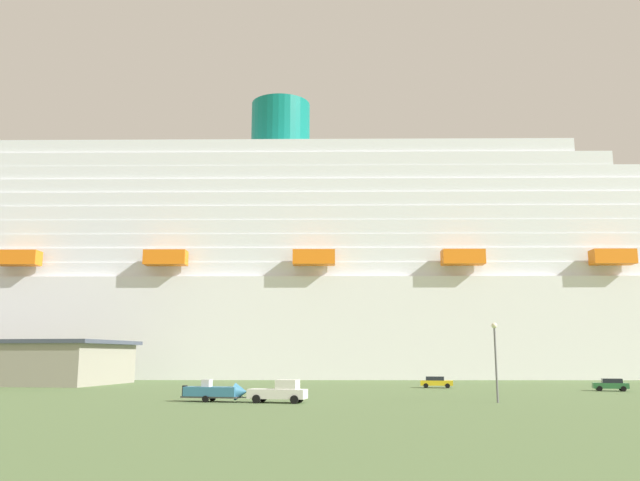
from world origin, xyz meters
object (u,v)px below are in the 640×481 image
object	(u,v)px
parked_car_green_wagon	(611,384)
parked_car_yellow_taxi	(436,382)
street_lamp	(495,350)
pickup_truck	(280,392)
small_boat_on_trailer	(218,392)
cruise_ship	(433,287)

from	to	relation	value
parked_car_green_wagon	parked_car_yellow_taxi	distance (m)	22.54
parked_car_green_wagon	parked_car_yellow_taxi	bearing A→B (deg)	164.27
street_lamp	parked_car_green_wagon	world-z (taller)	street_lamp
street_lamp	pickup_truck	bearing A→B (deg)	-173.77
small_boat_on_trailer	pickup_truck	bearing A→B (deg)	-6.95
street_lamp	parked_car_yellow_taxi	world-z (taller)	street_lamp
parked_car_yellow_taxi	pickup_truck	bearing A→B (deg)	-119.14
parked_car_green_wagon	pickup_truck	bearing A→B (deg)	-147.41
small_boat_on_trailer	cruise_ship	bearing A→B (deg)	70.77
cruise_ship	street_lamp	world-z (taller)	cruise_ship
street_lamp	parked_car_green_wagon	size ratio (longest dim) A/B	1.71
pickup_truck	small_boat_on_trailer	xyz separation A→B (m)	(-6.32, 0.77, -0.08)
cruise_ship	parked_car_green_wagon	size ratio (longest dim) A/B	64.30
cruise_ship	small_boat_on_trailer	bearing A→B (deg)	-109.23
small_boat_on_trailer	parked_car_yellow_taxi	world-z (taller)	small_boat_on_trailer
cruise_ship	parked_car_yellow_taxi	xyz separation A→B (m)	(-3.59, -47.75, -18.40)
street_lamp	parked_car_green_wagon	xyz separation A→B (m)	(18.08, 22.65, -4.20)
pickup_truck	parked_car_yellow_taxi	xyz separation A→B (m)	(17.30, 31.04, -0.21)
cruise_ship	parked_car_yellow_taxi	distance (m)	51.30
cruise_ship	parked_car_yellow_taxi	bearing A→B (deg)	-94.30
pickup_truck	street_lamp	xyz separation A→B (m)	(20.93, 2.28, 3.99)
cruise_ship	small_boat_on_trailer	distance (m)	84.62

